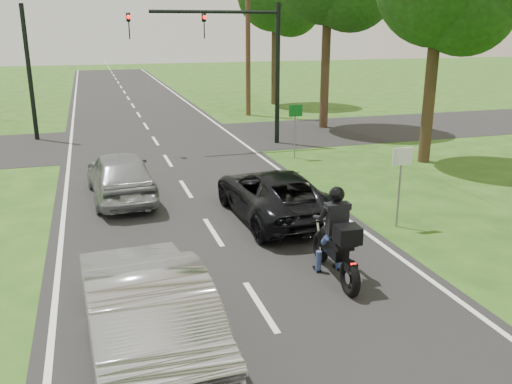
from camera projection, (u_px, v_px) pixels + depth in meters
ground at (260, 307)px, 10.17m from camera, size 140.00×140.00×0.00m
road at (176, 174)px, 19.31m from camera, size 8.00×100.00×0.01m
cross_road at (155, 141)px, 24.79m from camera, size 60.00×7.00×0.01m
motorcycle_rider at (337, 244)px, 11.08m from camera, size 0.66×2.33×2.01m
dark_suv at (274, 194)px, 14.73m from camera, size 2.41×4.86×1.33m
silver_sedan at (145, 309)px, 8.44m from camera, size 2.01×5.05×1.63m
silver_suv at (120, 175)px, 16.30m from camera, size 2.04×4.50×1.50m
traffic_signal at (236, 49)px, 22.68m from camera, size 6.38×0.44×6.00m
signal_pole_far at (29, 74)px, 24.28m from camera, size 0.20×0.20×6.00m
utility_pole_far at (248, 25)px, 30.52m from camera, size 1.60×0.28×10.00m
sign_white at (401, 168)px, 13.75m from camera, size 0.55×0.07×2.12m
sign_green at (295, 118)px, 21.11m from camera, size 0.55×0.07×2.12m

